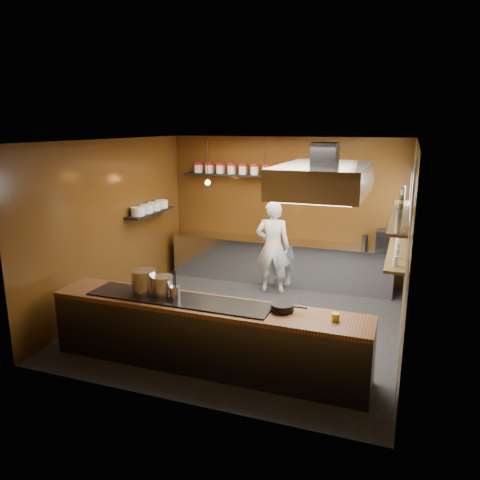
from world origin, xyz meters
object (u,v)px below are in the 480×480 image
at_px(stockpot_large, 144,282).
at_px(espresso_machine, 386,240).
at_px(extractor_hood, 324,179).
at_px(chef, 273,247).
at_px(stockpot_small, 163,286).

xyz_separation_m(stockpot_large, espresso_machine, (3.05, 3.77, -0.02)).
bearing_deg(extractor_hood, espresso_machine, 72.86).
xyz_separation_m(extractor_hood, chef, (-1.28, 1.97, -1.59)).
xyz_separation_m(extractor_hood, stockpot_large, (-2.25, -1.17, -1.40)).
relative_size(espresso_machine, chef, 0.20).
bearing_deg(stockpot_small, espresso_machine, 53.79).
relative_size(stockpot_small, espresso_machine, 0.80).
bearing_deg(stockpot_large, extractor_hood, 27.60).
distance_m(extractor_hood, stockpot_small, 2.68).
distance_m(stockpot_large, espresso_machine, 4.85).
relative_size(extractor_hood, espresso_machine, 5.40).
relative_size(extractor_hood, stockpot_large, 5.85).
height_order(stockpot_small, espresso_machine, espresso_machine).
bearing_deg(extractor_hood, stockpot_small, -149.17).
bearing_deg(stockpot_large, stockpot_small, 1.76).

